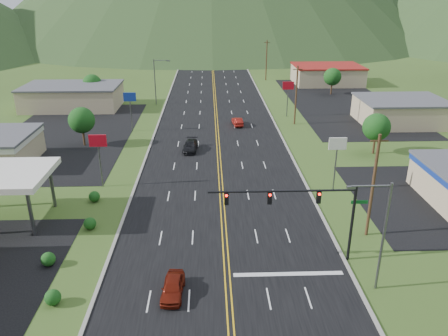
{
  "coord_description": "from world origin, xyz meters",
  "views": [
    {
      "loc": [
        -1.32,
        -17.54,
        21.56
      ],
      "look_at": [
        0.17,
        24.21,
        4.5
      ],
      "focal_mm": 35.0,
      "sensor_mm": 36.0,
      "label": 1
    }
  ],
  "objects_px": {
    "streetlight_west": "(156,79)",
    "car_red_near": "(173,287)",
    "car_dark_mid": "(190,146)",
    "streetlight_east": "(380,230)",
    "car_red_far": "(237,122)",
    "traffic_signal": "(306,205)"
  },
  "relations": [
    {
      "from": "streetlight_east",
      "to": "car_red_far",
      "type": "bearing_deg",
      "value": 99.72
    },
    {
      "from": "streetlight_east",
      "to": "car_red_near",
      "type": "bearing_deg",
      "value": -179.07
    },
    {
      "from": "streetlight_west",
      "to": "car_red_near",
      "type": "distance_m",
      "value": 60.88
    },
    {
      "from": "car_dark_mid",
      "to": "streetlight_west",
      "type": "bearing_deg",
      "value": 110.12
    },
    {
      "from": "traffic_signal",
      "to": "car_red_near",
      "type": "relative_size",
      "value": 3.32
    },
    {
      "from": "streetlight_west",
      "to": "streetlight_east",
      "type": "bearing_deg",
      "value": -69.14
    },
    {
      "from": "car_dark_mid",
      "to": "car_red_far",
      "type": "bearing_deg",
      "value": 63.61
    },
    {
      "from": "streetlight_east",
      "to": "car_red_far",
      "type": "height_order",
      "value": "streetlight_east"
    },
    {
      "from": "car_red_near",
      "to": "traffic_signal",
      "type": "bearing_deg",
      "value": 25.38
    },
    {
      "from": "car_red_near",
      "to": "car_red_far",
      "type": "distance_m",
      "value": 45.43
    },
    {
      "from": "car_red_near",
      "to": "car_dark_mid",
      "type": "bearing_deg",
      "value": 93.44
    },
    {
      "from": "streetlight_west",
      "to": "car_red_far",
      "type": "xyz_separation_m",
      "value": [
        15.23,
        -15.49,
        -4.51
      ]
    },
    {
      "from": "streetlight_east",
      "to": "car_dark_mid",
      "type": "height_order",
      "value": "streetlight_east"
    },
    {
      "from": "traffic_signal",
      "to": "car_red_near",
      "type": "xyz_separation_m",
      "value": [
        -10.71,
        -4.24,
        -4.66
      ]
    },
    {
      "from": "streetlight_west",
      "to": "car_red_near",
      "type": "height_order",
      "value": "streetlight_west"
    },
    {
      "from": "streetlight_west",
      "to": "car_dark_mid",
      "type": "relative_size",
      "value": 1.91
    },
    {
      "from": "streetlight_east",
      "to": "car_dark_mid",
      "type": "bearing_deg",
      "value": 115.44
    },
    {
      "from": "car_red_far",
      "to": "car_red_near",
      "type": "bearing_deg",
      "value": 73.77
    },
    {
      "from": "car_red_near",
      "to": "streetlight_west",
      "type": "bearing_deg",
      "value": 100.82
    },
    {
      "from": "traffic_signal",
      "to": "car_red_far",
      "type": "bearing_deg",
      "value": 94.14
    },
    {
      "from": "car_red_near",
      "to": "car_dark_mid",
      "type": "relative_size",
      "value": 0.84
    },
    {
      "from": "streetlight_west",
      "to": "traffic_signal",
      "type": "bearing_deg",
      "value": -72.03
    }
  ]
}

